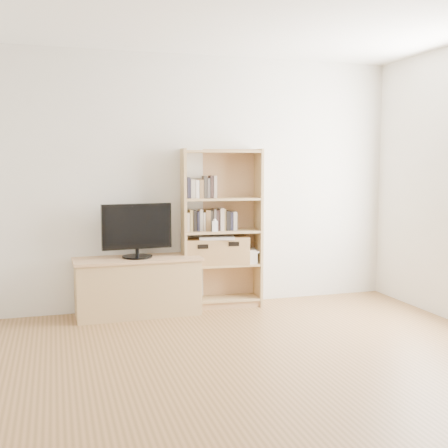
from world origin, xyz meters
name	(u,v)px	position (x,y,z in m)	size (l,w,h in m)	color
floor	(281,398)	(0.00, 0.00, 0.00)	(4.50, 5.00, 0.01)	brown
back_wall	(189,183)	(0.00, 2.50, 1.30)	(4.50, 0.02, 2.60)	beige
tv_stand	(138,287)	(-0.58, 2.28, 0.27)	(1.20, 0.45, 0.55)	tan
bookshelf	(222,229)	(0.31, 2.35, 0.82)	(0.82, 0.29, 1.65)	tan
television	(137,230)	(-0.58, 2.28, 0.84)	(0.69, 0.05, 0.54)	black
books_row_mid	(221,219)	(0.31, 2.37, 0.92)	(0.84, 0.16, 0.23)	#A59384
books_row_upper	(204,188)	(0.13, 2.39, 1.25)	(0.39, 0.15, 0.21)	#A59384
baby_monitor	(215,226)	(0.21, 2.27, 0.86)	(0.06, 0.04, 0.11)	white
basket_left	(201,252)	(0.09, 2.36, 0.59)	(0.32, 0.26, 0.26)	#A47A4A
basket_right	(231,250)	(0.41, 2.34, 0.60)	(0.34, 0.28, 0.28)	#A47A4A
laptop	(217,237)	(0.25, 2.34, 0.74)	(0.36, 0.25, 0.03)	silver
magazine_stack	(248,257)	(0.59, 2.33, 0.52)	(0.18, 0.26, 0.12)	silver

